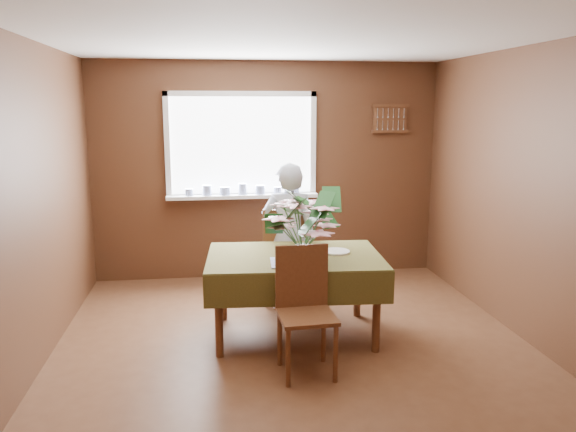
{
  "coord_description": "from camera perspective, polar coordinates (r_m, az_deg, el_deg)",
  "views": [
    {
      "loc": [
        -0.68,
        -4.22,
        2.0
      ],
      "look_at": [
        0.0,
        0.55,
        1.05
      ],
      "focal_mm": 35.0,
      "sensor_mm": 36.0,
      "label": 1
    }
  ],
  "objects": [
    {
      "name": "floor",
      "position": [
        4.72,
        0.97,
        -13.92
      ],
      "size": [
        4.5,
        4.5,
        0.0
      ],
      "primitive_type": "plane",
      "color": "#522F1C",
      "rests_on": "ground"
    },
    {
      "name": "ceiling",
      "position": [
        4.3,
        1.08,
        17.82
      ],
      "size": [
        4.5,
        4.5,
        0.0
      ],
      "primitive_type": "plane",
      "rotation": [
        3.14,
        0.0,
        0.0
      ],
      "color": "white",
      "rests_on": "wall_back"
    },
    {
      "name": "wall_back",
      "position": [
        6.55,
        -2.1,
        4.57
      ],
      "size": [
        4.0,
        0.0,
        4.0
      ],
      "primitive_type": "plane",
      "rotation": [
        1.57,
        0.0,
        0.0
      ],
      "color": "brown",
      "rests_on": "floor"
    },
    {
      "name": "wall_front",
      "position": [
        2.21,
        10.36,
        -8.85
      ],
      "size": [
        4.0,
        0.0,
        4.0
      ],
      "primitive_type": "plane",
      "rotation": [
        -1.57,
        0.0,
        0.0
      ],
      "color": "brown",
      "rests_on": "floor"
    },
    {
      "name": "wall_left",
      "position": [
        4.49,
        -25.1,
        0.46
      ],
      "size": [
        0.0,
        4.5,
        4.5
      ],
      "primitive_type": "plane",
      "rotation": [
        1.57,
        0.0,
        1.57
      ],
      "color": "brown",
      "rests_on": "floor"
    },
    {
      "name": "wall_right",
      "position": [
        5.05,
        24.03,
        1.65
      ],
      "size": [
        0.0,
        4.5,
        4.5
      ],
      "primitive_type": "plane",
      "rotation": [
        1.57,
        0.0,
        -1.57
      ],
      "color": "brown",
      "rests_on": "floor"
    },
    {
      "name": "window_assembly",
      "position": [
        6.46,
        -4.69,
        5.29
      ],
      "size": [
        1.72,
        0.2,
        1.22
      ],
      "color": "white",
      "rests_on": "wall_back"
    },
    {
      "name": "spoon_rack",
      "position": [
        6.78,
        10.36,
        9.71
      ],
      "size": [
        0.44,
        0.05,
        0.33
      ],
      "color": "brown",
      "rests_on": "wall_back"
    },
    {
      "name": "dining_table",
      "position": [
        4.89,
        0.66,
        -4.98
      ],
      "size": [
        1.57,
        1.13,
        0.74
      ],
      "rotation": [
        0.0,
        0.0,
        -0.07
      ],
      "color": "brown",
      "rests_on": "floor"
    },
    {
      "name": "chair_far",
      "position": [
        5.7,
        -0.44,
        -3.67
      ],
      "size": [
        0.45,
        0.45,
        1.0
      ],
      "rotation": [
        0.0,
        0.0,
        3.08
      ],
      "color": "brown",
      "rests_on": "floor"
    },
    {
      "name": "chair_near",
      "position": [
        4.3,
        1.69,
        -8.94
      ],
      "size": [
        0.43,
        0.43,
        0.96
      ],
      "rotation": [
        0.0,
        0.0,
        0.05
      ],
      "color": "brown",
      "rests_on": "floor"
    },
    {
      "name": "seated_woman",
      "position": [
        5.53,
        0.07,
        -2.1
      ],
      "size": [
        0.58,
        0.43,
        1.46
      ],
      "primitive_type": "imported",
      "rotation": [
        0.0,
        0.0,
        2.98
      ],
      "color": "white",
      "rests_on": "floor"
    },
    {
      "name": "flower_bouquet",
      "position": [
        4.54,
        1.5,
        -0.52
      ],
      "size": [
        0.63,
        0.63,
        0.54
      ],
      "rotation": [
        0.0,
        0.0,
        0.18
      ],
      "color": "white",
      "rests_on": "dining_table"
    },
    {
      "name": "side_plate",
      "position": [
        4.97,
        4.89,
        -3.62
      ],
      "size": [
        0.28,
        0.28,
        0.01
      ],
      "primitive_type": "cylinder",
      "rotation": [
        0.0,
        0.0,
        -0.16
      ],
      "color": "white",
      "rests_on": "dining_table"
    },
    {
      "name": "table_knife",
      "position": [
        4.63,
        3.14,
        -4.66
      ],
      "size": [
        0.13,
        0.23,
        0.0
      ],
      "primitive_type": "cube",
      "rotation": [
        0.0,
        0.0,
        -0.47
      ],
      "color": "silver",
      "rests_on": "dining_table"
    }
  ]
}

